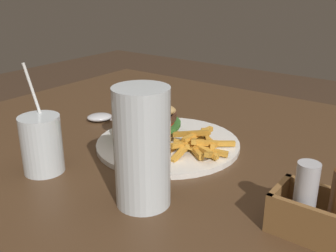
% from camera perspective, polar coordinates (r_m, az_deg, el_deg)
% --- Properties ---
extents(dining_table, '(1.22, 1.02, 0.77)m').
position_cam_1_polar(dining_table, '(0.79, 2.50, -11.64)').
color(dining_table, '#4C331E').
rests_on(dining_table, ground_plane).
extents(meal_plate_near, '(0.29, 0.29, 0.10)m').
position_cam_1_polar(meal_plate_near, '(0.79, -1.63, -0.48)').
color(meal_plate_near, white).
rests_on(meal_plate_near, dining_table).
extents(beer_glass, '(0.08, 0.08, 0.18)m').
position_cam_1_polar(beer_glass, '(0.56, -3.75, -3.40)').
color(beer_glass, silver).
rests_on(beer_glass, dining_table).
extents(juice_glass, '(0.07, 0.07, 0.19)m').
position_cam_1_polar(juice_glass, '(0.71, -17.83, -2.76)').
color(juice_glass, silver).
rests_on(juice_glass, dining_table).
extents(spoon, '(0.14, 0.16, 0.02)m').
position_cam_1_polar(spoon, '(0.94, -9.44, 1.29)').
color(spoon, silver).
rests_on(spoon, dining_table).
extents(condiment_caddy, '(0.12, 0.07, 0.10)m').
position_cam_1_polar(condiment_caddy, '(0.56, 21.32, -11.74)').
color(condiment_caddy, brown).
rests_on(condiment_caddy, dining_table).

